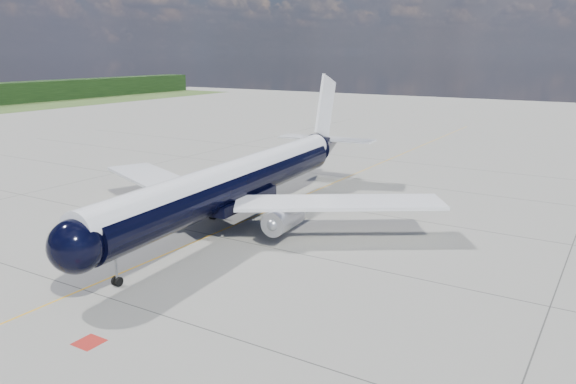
# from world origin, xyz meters

# --- Properties ---
(ground) EXTENTS (320.00, 320.00, 0.00)m
(ground) POSITION_xyz_m (0.00, 30.00, 0.00)
(ground) COLOR gray
(ground) RESTS_ON ground
(taxiway_centerline) EXTENTS (0.16, 160.00, 0.01)m
(taxiway_centerline) POSITION_xyz_m (0.00, 25.00, 0.00)
(taxiway_centerline) COLOR #E89F0C
(taxiway_centerline) RESTS_ON ground
(red_marking) EXTENTS (1.60, 1.60, 0.01)m
(red_marking) POSITION_xyz_m (6.80, -10.00, 0.00)
(red_marking) COLOR maroon
(red_marking) RESTS_ON ground
(main_airliner) EXTENTS (40.77, 49.82, 14.39)m
(main_airliner) POSITION_xyz_m (0.05, 14.93, 4.46)
(main_airliner) COLOR black
(main_airliner) RESTS_ON ground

